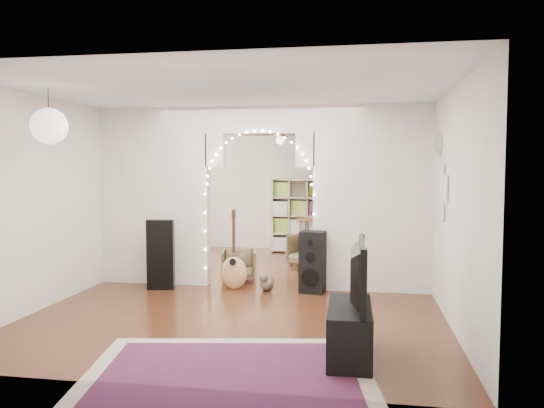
% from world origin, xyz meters
% --- Properties ---
extents(floor, '(7.50, 7.50, 0.00)m').
position_xyz_m(floor, '(0.00, 0.00, 0.00)').
color(floor, black).
rests_on(floor, ground).
extents(ceiling, '(5.00, 7.50, 0.02)m').
position_xyz_m(ceiling, '(0.00, 0.00, 2.70)').
color(ceiling, white).
rests_on(ceiling, wall_back).
extents(wall_back, '(5.00, 0.02, 2.70)m').
position_xyz_m(wall_back, '(0.00, 3.75, 1.35)').
color(wall_back, silver).
rests_on(wall_back, floor).
extents(wall_front, '(5.00, 0.02, 2.70)m').
position_xyz_m(wall_front, '(0.00, -3.75, 1.35)').
color(wall_front, silver).
rests_on(wall_front, floor).
extents(wall_left, '(0.02, 7.50, 2.70)m').
position_xyz_m(wall_left, '(-2.50, 0.00, 1.35)').
color(wall_left, silver).
rests_on(wall_left, floor).
extents(wall_right, '(0.02, 7.50, 2.70)m').
position_xyz_m(wall_right, '(2.50, 0.00, 1.35)').
color(wall_right, silver).
rests_on(wall_right, floor).
extents(divider_wall, '(5.00, 0.20, 2.70)m').
position_xyz_m(divider_wall, '(0.00, 0.00, 1.42)').
color(divider_wall, silver).
rests_on(divider_wall, floor).
extents(fairy_lights, '(1.64, 0.04, 1.60)m').
position_xyz_m(fairy_lights, '(0.00, -0.13, 1.55)').
color(fairy_lights, '#FFEABF').
rests_on(fairy_lights, divider_wall).
extents(window, '(0.04, 1.20, 1.40)m').
position_xyz_m(window, '(-2.47, 1.80, 1.50)').
color(window, white).
rests_on(window, wall_left).
extents(wall_clock, '(0.03, 0.31, 0.31)m').
position_xyz_m(wall_clock, '(2.48, -0.60, 2.10)').
color(wall_clock, white).
rests_on(wall_clock, wall_right).
extents(picture_frames, '(0.02, 0.50, 0.70)m').
position_xyz_m(picture_frames, '(2.48, -1.00, 1.50)').
color(picture_frames, white).
rests_on(picture_frames, wall_right).
extents(paper_lantern, '(0.40, 0.40, 0.40)m').
position_xyz_m(paper_lantern, '(-1.90, -2.40, 2.25)').
color(paper_lantern, white).
rests_on(paper_lantern, ceiling).
extents(ceiling_fan, '(1.10, 1.10, 0.30)m').
position_xyz_m(ceiling_fan, '(0.00, 2.00, 2.40)').
color(ceiling_fan, '#BF8E3F').
rests_on(ceiling_fan, ceiling).
extents(area_rug, '(2.77, 2.25, 0.02)m').
position_xyz_m(area_rug, '(0.37, -3.40, 0.01)').
color(area_rug, maroon).
rests_on(area_rug, floor).
extents(guitar_case, '(0.41, 0.19, 1.03)m').
position_xyz_m(guitar_case, '(-1.41, -0.43, 0.52)').
color(guitar_case, black).
rests_on(guitar_case, floor).
extents(acoustic_guitar, '(0.42, 0.26, 1.00)m').
position_xyz_m(acoustic_guitar, '(-0.35, -0.25, 0.44)').
color(acoustic_guitar, '#C0814D').
rests_on(acoustic_guitar, floor).
extents(tabby_cat, '(0.25, 0.47, 0.31)m').
position_xyz_m(tabby_cat, '(0.14, -0.27, 0.13)').
color(tabby_cat, brown).
rests_on(tabby_cat, floor).
extents(floor_speaker, '(0.38, 0.35, 0.89)m').
position_xyz_m(floor_speaker, '(0.81, -0.25, 0.44)').
color(floor_speaker, black).
rests_on(floor_speaker, floor).
extents(media_console, '(0.42, 1.01, 0.50)m').
position_xyz_m(media_console, '(1.40, -2.82, 0.25)').
color(media_console, black).
rests_on(media_console, floor).
extents(tv, '(0.16, 1.08, 0.62)m').
position_xyz_m(tv, '(1.40, -2.82, 0.81)').
color(tv, black).
rests_on(tv, media_console).
extents(bookcase, '(1.56, 0.84, 1.56)m').
position_xyz_m(bookcase, '(0.39, 3.33, 0.78)').
color(bookcase, tan).
rests_on(bookcase, floor).
extents(dining_table, '(1.24, 0.86, 0.76)m').
position_xyz_m(dining_table, '(0.77, 3.31, 0.68)').
color(dining_table, brown).
rests_on(dining_table, floor).
extents(flower_vase, '(0.19, 0.19, 0.19)m').
position_xyz_m(flower_vase, '(0.77, 3.31, 0.85)').
color(flower_vase, white).
rests_on(flower_vase, dining_table).
extents(dining_chair_left, '(0.81, 0.82, 0.57)m').
position_xyz_m(dining_chair_left, '(0.54, 1.84, 0.28)').
color(dining_chair_left, brown).
rests_on(dining_chair_left, floor).
extents(dining_chair_right, '(0.63, 0.64, 0.50)m').
position_xyz_m(dining_chair_right, '(-0.41, 0.35, 0.25)').
color(dining_chair_right, brown).
rests_on(dining_chair_right, floor).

